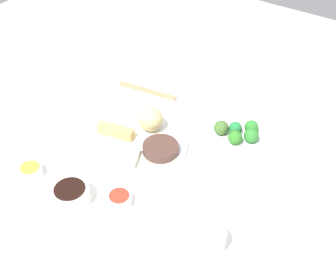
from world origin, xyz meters
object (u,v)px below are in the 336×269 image
Objects in this scene: sauce_ramekin_hot_mustard at (31,171)px; teacup at (212,240)px; main_plate at (138,145)px; soy_sauce_bowl at (71,195)px; sauce_ramekin_sweet_and_sour at (119,200)px; broccoli_plate at (237,139)px; chopsticks_pair at (147,91)px.

teacup is (0.49, 0.08, 0.01)m from sauce_ramekin_hot_mustard.
main_plate is 4.72× the size of teacup.
soy_sauce_bowl is 1.55× the size of sauce_ramekin_sweet_and_sour.
sauce_ramekin_sweet_and_sour is 0.25m from teacup.
sauce_ramekin_hot_mustard reaches higher than broccoli_plate.
sauce_ramekin_sweet_and_sour reaches higher than main_plate.
soy_sauce_bowl is 0.49m from chopsticks_pair.
main_plate is at bearing 56.78° from sauce_ramekin_hot_mustard.
main_plate is at bearing -138.80° from broccoli_plate.
broccoli_plate reaches higher than chopsticks_pair.
soy_sauce_bowl is 0.44× the size of chopsticks_pair.
teacup is (0.25, 0.02, 0.01)m from sauce_ramekin_sweet_and_sour.
teacup reaches higher than sauce_ramekin_hot_mustard.
soy_sauce_bowl reaches higher than chopsticks_pair.
teacup is (0.34, 0.08, 0.01)m from soy_sauce_bowl.
sauce_ramekin_hot_mustard is at bearing -170.85° from teacup.
main_plate is at bearing 87.66° from soy_sauce_bowl.
soy_sauce_bowl is at bearing -1.14° from sauce_ramekin_hot_mustard.
main_plate is at bearing -57.84° from chopsticks_pair.
sauce_ramekin_hot_mustard is 0.25m from sauce_ramekin_sweet_and_sour.
sauce_ramekin_hot_mustard is 0.29× the size of chopsticks_pair.
main_plate is 1.35× the size of chopsticks_pair.
sauce_ramekin_sweet_and_sour is at bearing 32.13° from soy_sauce_bowl.
soy_sauce_bowl is (-0.22, -0.43, 0.01)m from broccoli_plate.
soy_sauce_bowl is 1.56× the size of teacup.
sauce_ramekin_sweet_and_sour reaches higher than broccoli_plate.
chopsticks_pair is (-0.35, 0.05, -0.00)m from broccoli_plate.
sauce_ramekin_hot_mustard is at bearing -91.68° from chopsticks_pair.
main_plate is at bearing 154.03° from teacup.
broccoli_plate is at bearing -7.60° from chopsticks_pair.
teacup is at bearing -25.97° from main_plate.
main_plate is at bearing 115.84° from sauce_ramekin_sweet_and_sour.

